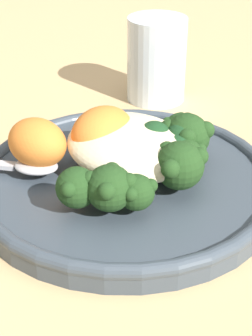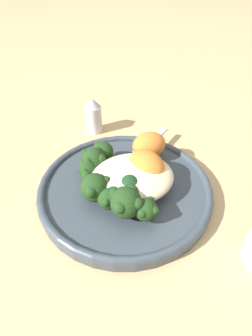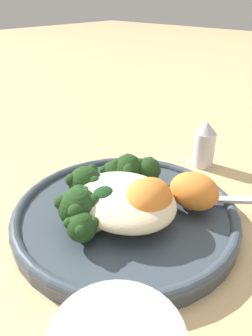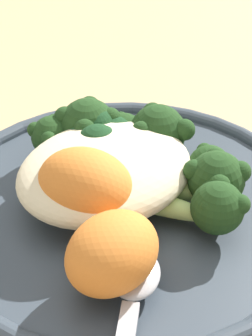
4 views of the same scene
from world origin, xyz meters
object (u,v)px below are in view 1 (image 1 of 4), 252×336
object	(u,v)px
sweet_potato_chunk_0	(99,134)
water_glass	(157,59)
plate	(124,182)
broccoli_stalk_2	(131,180)
broccoli_stalk_3	(164,162)
kale_tuft	(168,144)
sweet_potato_chunk_1	(37,143)
broccoli_stalk_6	(168,135)
broccoli_stalk_4	(169,156)
quinoa_mound	(130,145)
spoon	(23,165)
broccoli_stalk_0	(88,179)
broccoli_stalk_5	(174,139)
broccoli_stalk_1	(112,182)

from	to	relation	value
sweet_potato_chunk_0	water_glass	size ratio (longest dim) A/B	0.65
plate	broccoli_stalk_2	size ratio (longest dim) A/B	2.38
plate	broccoli_stalk_3	xyz separation A→B (m)	(0.03, 0.02, 0.03)
kale_tuft	sweet_potato_chunk_1	bearing A→B (deg)	-127.72
plate	water_glass	distance (m)	0.20
broccoli_stalk_6	broccoli_stalk_4	bearing A→B (deg)	-124.95
quinoa_mound	broccoli_stalk_4	size ratio (longest dim) A/B	1.46
plate	sweet_potato_chunk_1	bearing A→B (deg)	-138.15
plate	spoon	distance (m)	0.08
quinoa_mound	broccoli_stalk_0	world-z (taller)	quinoa_mound
broccoli_stalk_0	broccoli_stalk_5	bearing A→B (deg)	155.99
broccoli_stalk_4	plate	bearing A→B (deg)	-158.30
sweet_potato_chunk_1	broccoli_stalk_2	bearing A→B (deg)	21.55
plate	quinoa_mound	world-z (taller)	quinoa_mound
broccoli_stalk_4	spoon	bearing A→B (deg)	-162.20
quinoa_mound	sweet_potato_chunk_1	distance (m)	0.08
broccoli_stalk_0	broccoli_stalk_2	distance (m)	0.03
plate	kale_tuft	world-z (taller)	kale_tuft
broccoli_stalk_1	sweet_potato_chunk_0	world-z (taller)	sweet_potato_chunk_0
broccoli_stalk_4	broccoli_stalk_6	world-z (taller)	same
broccoli_stalk_4	sweet_potato_chunk_0	world-z (taller)	sweet_potato_chunk_0
plate	broccoli_stalk_5	size ratio (longest dim) A/B	2.74
broccoli_stalk_6	spoon	size ratio (longest dim) A/B	1.02
quinoa_mound	broccoli_stalk_6	world-z (taller)	quinoa_mound
broccoli_stalk_5	sweet_potato_chunk_1	distance (m)	0.11
broccoli_stalk_4	sweet_potato_chunk_0	distance (m)	0.06
plate	sweet_potato_chunk_0	world-z (taller)	sweet_potato_chunk_0
broccoli_stalk_4	kale_tuft	size ratio (longest dim) A/B	1.48
broccoli_stalk_0	broccoli_stalk_3	xyz separation A→B (m)	(0.02, 0.06, 0.00)
broccoli_stalk_1	water_glass	distance (m)	0.25
broccoli_stalk_6	sweet_potato_chunk_1	world-z (taller)	sweet_potato_chunk_1
sweet_potato_chunk_1	kale_tuft	world-z (taller)	sweet_potato_chunk_1
broccoli_stalk_5	sweet_potato_chunk_0	world-z (taller)	sweet_potato_chunk_0
broccoli_stalk_3	broccoli_stalk_5	distance (m)	0.04
quinoa_mound	broccoli_stalk_0	xyz separation A→B (m)	(0.02, -0.05, -0.00)
kale_tuft	water_glass	distance (m)	0.18
plate	broccoli_stalk_6	size ratio (longest dim) A/B	2.63
broccoli_stalk_0	water_glass	size ratio (longest dim) A/B	1.15
broccoli_stalk_1	sweet_potato_chunk_1	xyz separation A→B (m)	(-0.08, -0.01, 0.00)
broccoli_stalk_3	sweet_potato_chunk_1	size ratio (longest dim) A/B	1.98
broccoli_stalk_2	sweet_potato_chunk_0	xyz separation A→B (m)	(-0.06, 0.01, 0.01)
broccoli_stalk_0	kale_tuft	distance (m)	0.08
plate	water_glass	xyz separation A→B (m)	(-0.13, 0.15, 0.03)
broccoli_stalk_2	broccoli_stalk_5	size ratio (longest dim) A/B	1.15
broccoli_stalk_1	broccoli_stalk_4	world-z (taller)	broccoli_stalk_1
broccoli_stalk_0	kale_tuft	bearing A→B (deg)	153.80
spoon	water_glass	xyz separation A→B (m)	(-0.08, 0.21, 0.02)
plate	broccoli_stalk_6	distance (m)	0.06
broccoli_stalk_5	sweet_potato_chunk_0	bearing A→B (deg)	170.48
quinoa_mound	broccoli_stalk_0	size ratio (longest dim) A/B	1.08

